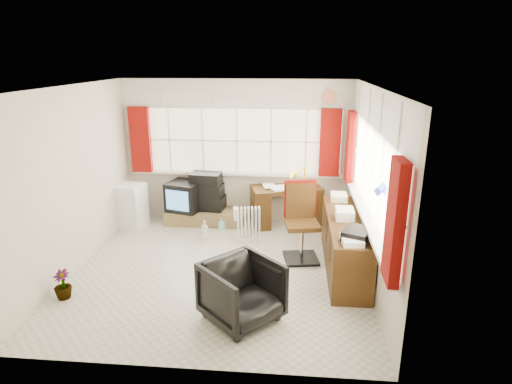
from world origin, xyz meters
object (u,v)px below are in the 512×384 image
Objects in this scene: credenza at (345,243)px; radiator at (249,227)px; crt_tv at (185,196)px; desk at (286,204)px; desk_lamp at (304,173)px; tv_bench at (206,216)px; task_chair at (301,218)px; office_chair at (242,292)px; mini_fridge at (131,206)px.

radiator is at bearing 150.25° from credenza.
crt_tv is (-1.20, 0.67, 0.27)m from radiator.
desk is 0.69m from desk_lamp.
radiator is 0.84× the size of crt_tv.
desk_lamp is 1.93m from tv_bench.
desk is at bearing 100.46° from task_chair.
desk is 1.14× the size of task_chair.
office_chair is (-0.43, -2.95, -0.03)m from desk.
desk_lamp is at bearing -29.56° from desk.
credenza is (0.61, -0.33, -0.22)m from task_chair.
credenza is at bearing -28.30° from task_chair.
radiator is 2.15m from mini_fridge.
desk_lamp is 0.31× the size of tv_bench.
office_chair is 1.85m from credenza.
credenza reaches higher than mini_fridge.
task_chair is 1.51× the size of mini_fridge.
desk is 1.70× the size of office_chair.
mini_fridge reaches higher than radiator.
credenza is at bearing -29.47° from crt_tv.
mini_fridge is (-2.98, -0.19, -0.61)m from desk_lamp.
desk_lamp is 3.05m from mini_fridge.
crt_tv is (-2.08, 0.05, -0.48)m from desk_lamp.
credenza reaches higher than desk.
task_chair is 3.06m from mini_fridge.
office_chair is at bearing -111.60° from task_chair.
tv_bench is 1.84× the size of mini_fridge.
task_chair is 1.49× the size of office_chair.
desk is at bearing 150.44° from desk_lamp.
mini_fridge is (-3.53, 1.24, -0.01)m from credenza.
task_chair is 1.82m from office_chair.
credenza is at bearing -29.75° from radiator.
radiator is 0.75× the size of mini_fridge.
credenza reaches higher than radiator.
desk is 1.81m from credenza.
mini_fridge is at bearing -165.05° from crt_tv.
radiator is at bearing -126.63° from desk.
desk_lamp is 1.65m from credenza.
mini_fridge reaches higher than office_chair.
mini_fridge is (-1.25, -0.28, 0.26)m from tv_bench.
desk_lamp reaches higher than tv_bench.
desk_lamp is at bearing -2.94° from tv_bench.
tv_bench is (-1.73, 0.09, -0.86)m from desk_lamp.
tv_bench is at bearing -176.80° from desk.
desk_lamp reaches higher than radiator.
desk is at bearing 36.16° from office_chair.
mini_fridge is (-2.92, 0.91, -0.23)m from task_chair.
task_chair is (0.23, -1.27, 0.23)m from desk.
desk_lamp is 2.13m from crt_tv.
task_chair is 0.73m from credenza.
desk is 1.79m from crt_tv.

